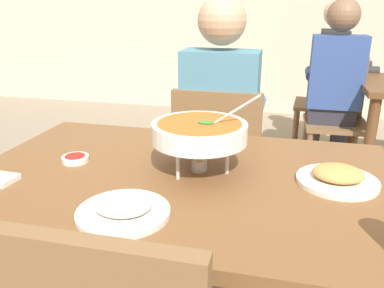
% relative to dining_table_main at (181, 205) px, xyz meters
% --- Properties ---
extents(dining_table_main, '(1.35, 0.88, 0.76)m').
position_rel_dining_table_main_xyz_m(dining_table_main, '(0.00, 0.00, 0.00)').
color(dining_table_main, brown).
rests_on(dining_table_main, ground_plane).
extents(chair_diner_main, '(0.44, 0.44, 0.90)m').
position_rel_dining_table_main_xyz_m(chair_diner_main, '(-0.00, 0.72, -0.14)').
color(chair_diner_main, brown).
rests_on(chair_diner_main, ground_plane).
extents(diner_main, '(0.40, 0.45, 1.31)m').
position_rel_dining_table_main_xyz_m(diner_main, '(0.00, 0.76, 0.09)').
color(diner_main, '#2D2D38').
rests_on(diner_main, ground_plane).
extents(curry_bowl, '(0.33, 0.30, 0.26)m').
position_rel_dining_table_main_xyz_m(curry_bowl, '(0.05, 0.04, 0.24)').
color(curry_bowl, silver).
rests_on(curry_bowl, dining_table_main).
extents(rice_plate, '(0.24, 0.24, 0.06)m').
position_rel_dining_table_main_xyz_m(rice_plate, '(-0.08, -0.28, 0.13)').
color(rice_plate, white).
rests_on(rice_plate, dining_table_main).
extents(appetizer_plate, '(0.24, 0.24, 0.06)m').
position_rel_dining_table_main_xyz_m(appetizer_plate, '(0.47, 0.05, 0.13)').
color(appetizer_plate, white).
rests_on(appetizer_plate, dining_table_main).
extents(sauce_dish, '(0.09, 0.09, 0.02)m').
position_rel_dining_table_main_xyz_m(sauce_dish, '(-0.38, 0.02, 0.12)').
color(sauce_dish, white).
rests_on(sauce_dish, dining_table_main).
extents(chair_bg_left, '(0.45, 0.45, 0.90)m').
position_rel_dining_table_main_xyz_m(chair_bg_left, '(0.68, 1.93, -0.14)').
color(chair_bg_left, brown).
rests_on(chair_bg_left, ground_plane).
extents(chair_bg_middle, '(0.47, 0.47, 0.90)m').
position_rel_dining_table_main_xyz_m(chair_bg_middle, '(0.70, 2.42, -0.14)').
color(chair_bg_middle, brown).
rests_on(chair_bg_middle, ground_plane).
extents(patron_bg_left, '(0.40, 0.45, 1.31)m').
position_rel_dining_table_main_xyz_m(patron_bg_left, '(0.64, 1.85, 0.09)').
color(patron_bg_left, '#2D2D38').
rests_on(patron_bg_left, ground_plane).
extents(patron_bg_middle, '(0.45, 0.40, 1.31)m').
position_rel_dining_table_main_xyz_m(patron_bg_middle, '(0.70, 2.40, 0.09)').
color(patron_bg_middle, '#2D2D38').
rests_on(patron_bg_middle, ground_plane).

